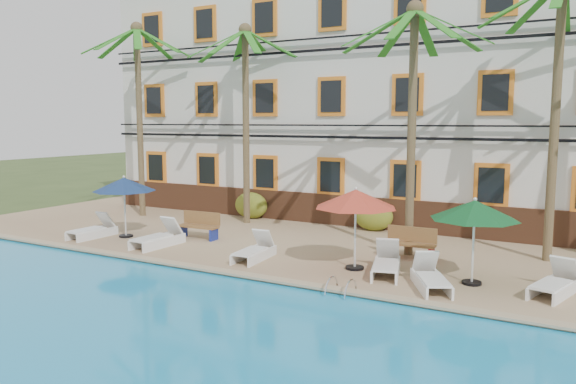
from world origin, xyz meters
The scene contains 23 objects.
ground centered at (0.00, 0.00, 0.00)m, with size 100.00×100.00×0.00m, color #384C23.
pool_deck centered at (0.00, 5.00, 0.12)m, with size 30.00×12.00×0.25m, color tan.
swimming_pool centered at (0.00, -7.00, 0.10)m, with size 26.00×12.00×0.20m, color #1C97D4.
pool_coping centered at (0.00, -0.90, 0.28)m, with size 30.00×0.35×0.06m, color tan.
hotel_building centered at (0.00, 9.98, 5.37)m, with size 25.40×6.44×10.22m.
palm_a centered at (-9.51, 4.92, 5.49)m, with size 4.47×4.47×8.16m.
palm_b centered at (-4.61, 5.68, 5.29)m, with size 4.47×4.47×7.82m.
palm_c centered at (2.72, 3.54, 5.14)m, with size 4.47×4.47×7.55m.
palm_d centered at (6.49, 4.82, 5.51)m, with size 4.47×4.47×8.19m.
shrub_left centered at (-5.00, 6.60, 0.80)m, with size 1.50×0.90×1.10m, color #29631C.
shrub_mid centered at (0.43, 6.60, 0.80)m, with size 1.50×0.90×1.10m, color #29631C.
umbrella_blue centered at (-6.78, 1.24, 2.10)m, with size 2.17×2.17×2.18m.
umbrella_red centered at (1.94, 1.16, 2.20)m, with size 2.29×2.29×2.29m.
umbrella_green centered at (5.06, 1.26, 2.12)m, with size 2.20×2.20×2.20m.
lounger_a centered at (-7.74, 0.63, 0.53)m, with size 0.69×1.81×0.85m.
lounger_b centered at (-4.76, 0.68, 0.55)m, with size 0.77×1.96×0.91m.
lounger_c centered at (-1.07, 0.72, 0.52)m, with size 0.77×1.81×0.83m.
lounger_d centered at (2.87, 1.07, 0.54)m, with size 1.17×2.00×0.89m.
lounger_e centered at (4.25, 0.37, 0.53)m, with size 1.42×1.89×0.85m.
lounger_f centered at (6.94, 1.32, 0.52)m, with size 1.09×1.90×0.85m.
bench_left centered at (-4.37, 2.32, 0.72)m, with size 1.52×0.55×0.93m.
bench_right centered at (2.90, 3.15, 0.72)m, with size 1.51×0.50×0.93m.
pool_ladder centered at (2.48, -1.00, 0.25)m, with size 0.54×0.74×0.74m.
Camera 1 is at (7.71, -12.93, 4.32)m, focal length 35.00 mm.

